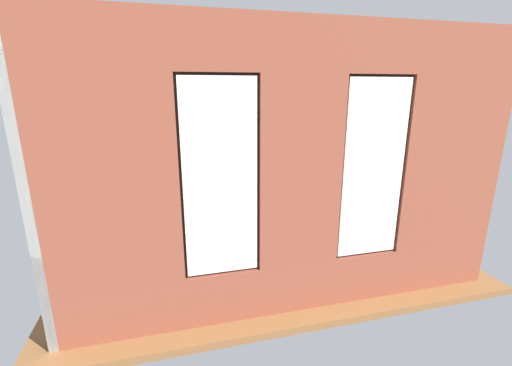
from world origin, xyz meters
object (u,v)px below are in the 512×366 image
potted_plant_between_couches (318,237)px  coffee_table (256,215)px  couch_left (344,204)px  media_console (117,221)px  tv_flatscreen (113,191)px  potted_plant_corner_far_left (421,237)px  potted_plant_by_left_couch (302,183)px  potted_plant_mid_room_small (287,192)px  remote_silver (276,208)px  remote_black (264,213)px  candle_jar (245,209)px  cup_ceramic (256,210)px  potted_plant_corner_near_left (318,174)px  couch_by_window (224,268)px  table_plant_small (233,211)px

potted_plant_between_couches → coffee_table: bearing=-73.3°
couch_left → media_console: bearing=-95.8°
tv_flatscreen → potted_plant_corner_far_left: tv_flatscreen is taller
couch_left → media_console: size_ratio=1.69×
coffee_table → potted_plant_by_left_couch: 2.45m
potted_plant_between_couches → potted_plant_mid_room_small: (-0.59, -3.02, -0.23)m
remote_silver → remote_black: 0.40m
candle_jar → potted_plant_mid_room_small: size_ratio=0.16×
potted_plant_mid_room_small → potted_plant_by_left_couch: 0.75m
tv_flatscreen → potted_plant_by_left_couch: 4.48m
coffee_table → remote_silver: remote_silver is taller
cup_ceramic → potted_plant_corner_far_left: 2.89m
potted_plant_mid_room_small → potted_plant_corner_near_left: size_ratio=0.51×
potted_plant_by_left_couch → remote_black: bearing=50.8°
couch_by_window → remote_silver: 2.32m
remote_silver → potted_plant_mid_room_small: potted_plant_mid_room_small is taller
coffee_table → remote_silver: bearing=-164.0°
table_plant_small → remote_black: (-0.60, -0.00, -0.11)m
tv_flatscreen → potted_plant_corner_near_left: bearing=-163.3°
coffee_table → tv_flatscreen: size_ratio=1.76×
tv_flatscreen → couch_left: bearing=176.6°
couch_left → coffee_table: bearing=-83.4°
cup_ceramic → couch_left: bearing=-170.9°
couch_by_window → remote_black: couch_by_window is taller
remote_black → potted_plant_corner_near_left: 3.03m
couch_left → coffee_table: (2.07, 0.33, 0.06)m
coffee_table → cup_ceramic: 0.10m
couch_left → couch_by_window: bearing=-57.8°
table_plant_small → tv_flatscreen: (2.14, -0.72, 0.34)m
media_console → tv_flatscreen: 0.62m
couch_left → potted_plant_mid_room_small: bearing=-138.0°
candle_jar → table_plant_small: size_ratio=0.42×
potted_plant_mid_room_small → cup_ceramic: bearing=50.3°
potted_plant_mid_room_small → potted_plant_corner_near_left: bearing=-146.9°
cup_ceramic → remote_black: 0.16m
table_plant_small → coffee_table: bearing=-167.3°
potted_plant_corner_far_left → potted_plant_by_left_couch: size_ratio=1.07×
remote_silver → potted_plant_mid_room_small: size_ratio=0.29×
table_plant_small → remote_black: 0.61m
table_plant_small → media_console: size_ratio=0.18×
cup_ceramic → coffee_table: bearing=146.3°
tv_flatscreen → potted_plant_corner_near_left: tv_flatscreen is taller
remote_black → coffee_table: bearing=65.5°
remote_silver → candle_jar: bearing=-96.9°
table_plant_small → media_console: 2.28m
candle_jar → potted_plant_by_left_couch: bearing=-137.7°
candle_jar → remote_silver: candle_jar is taller
potted_plant_corner_near_left → couch_by_window: bearing=50.3°
couch_left → potted_plant_mid_room_small: couch_left is taller
candle_jar → table_plant_small: bearing=35.3°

